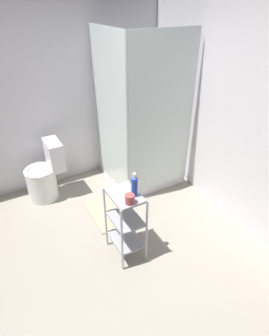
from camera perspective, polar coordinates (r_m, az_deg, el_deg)
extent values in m
cube|color=gray|center=(2.85, -8.55, -21.62)|extent=(4.20, 4.20, 0.02)
cube|color=white|center=(3.03, 24.13, 9.52)|extent=(4.20, 0.10, 2.50)
cube|color=white|center=(3.67, -21.36, 13.73)|extent=(0.10, 4.20, 2.50)
cube|color=white|center=(4.10, 1.29, -0.86)|extent=(0.90, 0.90, 0.10)
cube|color=silver|center=(3.46, -5.07, 11.21)|extent=(0.90, 0.02, 1.90)
cube|color=silver|center=(3.30, 5.53, 10.15)|extent=(0.02, 0.90, 1.90)
cylinder|color=silver|center=(3.08, -1.49, 8.69)|extent=(0.04, 0.04, 1.90)
cylinder|color=silver|center=(4.07, 1.30, -0.25)|extent=(0.08, 0.08, 0.00)
cylinder|color=white|center=(3.77, -18.41, -3.21)|extent=(0.37, 0.37, 0.40)
torus|color=white|center=(3.65, -18.97, -0.44)|extent=(0.37, 0.37, 0.04)
cube|color=white|center=(3.60, -16.14, 2.66)|extent=(0.35, 0.17, 0.36)
cylinder|color=silver|center=(2.83, -5.96, -10.23)|extent=(0.02, 0.02, 0.74)
cylinder|color=silver|center=(2.60, -2.58, -14.92)|extent=(0.02, 0.02, 0.74)
cylinder|color=silver|center=(2.92, -1.25, -8.61)|extent=(0.02, 0.02, 0.74)
cylinder|color=silver|center=(2.69, 2.49, -12.94)|extent=(0.02, 0.02, 0.74)
cube|color=#99999E|center=(2.89, -1.80, -14.33)|extent=(0.36, 0.26, 0.02)
cube|color=#99999E|center=(2.70, -1.90, -10.35)|extent=(0.36, 0.26, 0.02)
cube|color=#99999E|center=(2.52, -2.01, -5.62)|extent=(0.36, 0.26, 0.02)
cylinder|color=blue|center=(2.44, -0.02, -3.93)|extent=(0.06, 0.06, 0.19)
cylinder|color=white|center=(2.38, -0.02, -1.64)|extent=(0.03, 0.03, 0.05)
cylinder|color=#B24742|center=(2.39, -0.96, -6.40)|extent=(0.08, 0.08, 0.09)
cube|color=tan|center=(3.45, -5.53, -9.14)|extent=(0.60, 0.40, 0.02)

